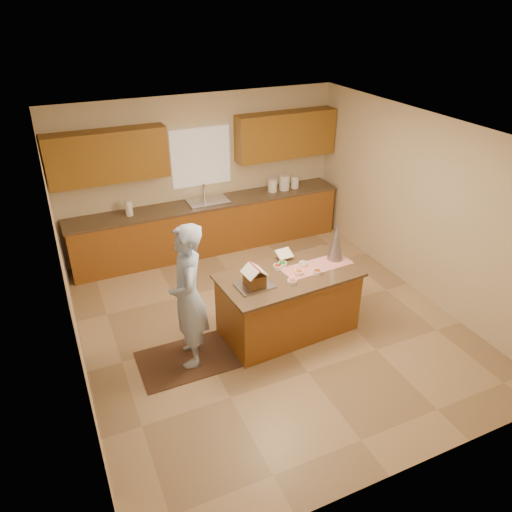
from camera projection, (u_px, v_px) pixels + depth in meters
name	position (u px, v px, depth m)	size (l,w,h in m)	color
floor	(268.00, 322.00, 6.93)	(5.50, 5.50, 0.00)	tan
ceiling	(271.00, 133.00, 5.63)	(5.50, 5.50, 0.00)	silver
wall_back	(201.00, 173.00, 8.48)	(5.50, 5.50, 0.00)	beige
wall_front	(411.00, 371.00, 4.08)	(5.50, 5.50, 0.00)	beige
wall_left	(66.00, 279.00, 5.38)	(5.50, 5.50, 0.00)	beige
wall_right	(422.00, 206.00, 7.18)	(5.50, 5.50, 0.00)	beige
stone_accent	(78.00, 326.00, 4.79)	(2.50, 2.50, 0.00)	gray
window_curtain	(201.00, 157.00, 8.31)	(1.05, 0.03, 1.00)	white
back_counter_base	(209.00, 227.00, 8.67)	(4.80, 0.60, 0.88)	#934E1E
back_counter_top	(208.00, 203.00, 8.45)	(4.85, 0.63, 0.04)	brown
upper_cabinet_left	(108.00, 156.00, 7.51)	(1.85, 0.35, 0.80)	#9C6221
upper_cabinet_right	(286.00, 135.00, 8.63)	(1.85, 0.35, 0.80)	#9C6221
sink	(208.00, 204.00, 8.46)	(0.70, 0.45, 0.12)	silver
faucet	(204.00, 191.00, 8.52)	(0.03, 0.03, 0.28)	silver
island_base	(288.00, 304.00, 6.57)	(1.76, 0.88, 0.86)	#934E1E
island_top	(289.00, 275.00, 6.35)	(1.84, 0.96, 0.04)	brown
table_runner	(317.00, 266.00, 6.53)	(0.98, 0.35, 0.01)	red
baking_tray	(255.00, 285.00, 6.08)	(0.45, 0.33, 0.02)	silver
cookbook	(284.00, 254.00, 6.65)	(0.22, 0.02, 0.18)	white
tinsel_tree	(336.00, 242.00, 6.57)	(0.22, 0.22, 0.54)	#AFB1BC
rug	(189.00, 359.00, 6.23)	(1.27, 0.83, 0.01)	black
boy	(188.00, 297.00, 5.80)	(0.68, 0.45, 1.87)	#A6C0EC
canister_a	(272.00, 185.00, 8.84)	(0.17, 0.17, 0.24)	white
canister_b	(284.00, 182.00, 8.91)	(0.19, 0.19, 0.28)	white
canister_c	(295.00, 182.00, 9.01)	(0.15, 0.15, 0.21)	white
paper_towel	(129.00, 208.00, 7.89)	(0.12, 0.12, 0.26)	white
gingerbread_house	(255.00, 278.00, 6.02)	(0.29, 0.29, 0.28)	#563216
candy_bowls	(295.00, 270.00, 6.38)	(0.53, 0.56, 0.05)	white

